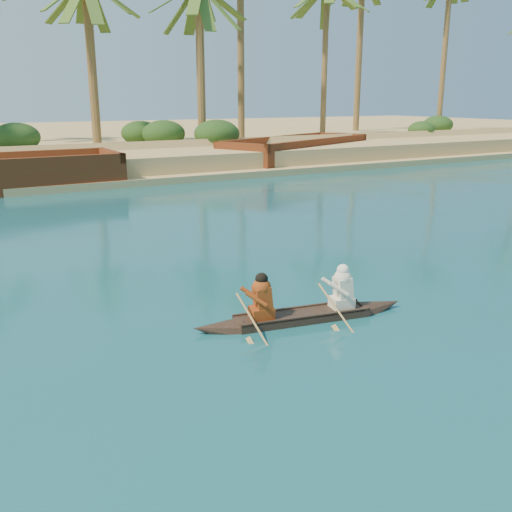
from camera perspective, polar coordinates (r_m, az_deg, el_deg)
canoe at (r=11.38m, az=4.67°, el=-5.29°), size 4.51×1.37×1.23m
barge_right at (r=39.10m, az=4.09°, el=10.25°), size 12.88×8.56×2.04m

